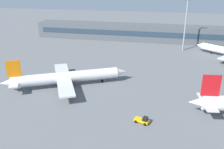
# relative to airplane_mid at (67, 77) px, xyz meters

# --- Properties ---
(ground_plane) EXTENTS (400.00, 400.00, 0.00)m
(ground_plane) POSITION_rel_airplane_mid_xyz_m (16.61, 5.71, -3.07)
(ground_plane) COLOR slate
(terminal_building) EXTENTS (123.30, 12.13, 9.00)m
(terminal_building) POSITION_rel_airplane_mid_xyz_m (16.61, 69.79, 1.43)
(terminal_building) COLOR #4C5156
(terminal_building) RESTS_ON ground_plane
(airplane_mid) EXTENTS (37.32, 27.06, 10.06)m
(airplane_mid) POSITION_rel_airplane_mid_xyz_m (0.00, 0.00, 0.00)
(airplane_mid) COLOR silver
(airplane_mid) RESTS_ON ground_plane
(baggage_tug_yellow) EXTENTS (3.88, 2.65, 1.75)m
(baggage_tug_yellow) POSITION_rel_airplane_mid_xyz_m (26.29, -16.68, -2.27)
(baggage_tug_yellow) COLOR #F2B20C
(baggage_tug_yellow) RESTS_ON ground_plane
(floodlight_tower_west) EXTENTS (3.20, 0.80, 25.16)m
(floodlight_tower_west) POSITION_rel_airplane_mid_xyz_m (38.89, 52.92, 11.52)
(floodlight_tower_west) COLOR gray
(floodlight_tower_west) RESTS_ON ground_plane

